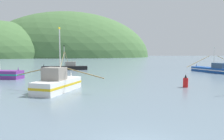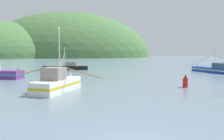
% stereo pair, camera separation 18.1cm
% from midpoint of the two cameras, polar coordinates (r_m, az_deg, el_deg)
% --- Properties ---
extents(hill_mid_left, '(196.23, 156.99, 39.11)m').
position_cam_midpoint_polar(hill_mid_left, '(281.74, -21.59, 3.59)').
color(hill_mid_left, '#47703D').
rests_on(hill_mid_left, ground).
extents(hill_far_right, '(176.00, 140.80, 95.82)m').
position_cam_midpoint_polar(hill_far_right, '(232.50, -11.89, 3.64)').
color(hill_far_right, '#47703D').
rests_on(hill_far_right, ground).
extents(fishing_boat_white, '(10.88, 7.37, 7.35)m').
position_cam_midpoint_polar(fishing_boat_white, '(24.19, -14.94, -3.58)').
color(fishing_boat_white, white).
rests_on(fishing_boat_white, ground).
extents(fishing_boat_black, '(11.75, 18.71, 6.29)m').
position_cam_midpoint_polar(fishing_boat_black, '(54.17, -12.60, 0.74)').
color(fishing_boat_black, black).
rests_on(fishing_boat_black, ground).
extents(fishing_boat_blue, '(13.81, 10.73, 5.73)m').
position_cam_midpoint_polar(fishing_boat_blue, '(50.98, 26.78, 0.18)').
color(fishing_boat_blue, '#19479E').
rests_on(fishing_boat_blue, ground).
extents(channel_buoy, '(0.64, 0.64, 1.69)m').
position_cam_midpoint_polar(channel_buoy, '(27.84, 19.96, -3.13)').
color(channel_buoy, red).
rests_on(channel_buoy, ground).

